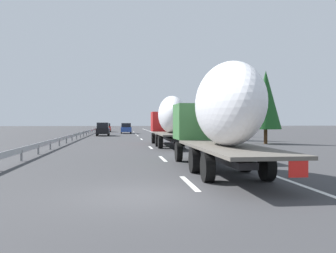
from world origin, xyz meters
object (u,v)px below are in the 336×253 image
object	(u,v)px
car_red_compact	(106,127)
car_black_suv	(103,129)
truck_lead	(170,119)
road_sign	(170,121)
truck_trailing	(220,113)
car_blue_sedan	(126,128)

from	to	relation	value
car_red_compact	car_black_suv	size ratio (longest dim) A/B	0.87
truck_lead	car_red_compact	xyz separation A→B (m)	(45.70, 7.42, -1.50)
car_black_suv	road_sign	xyz separation A→B (m)	(-0.73, -10.13, 1.18)
truck_trailing	car_black_suv	size ratio (longest dim) A/B	2.66
car_black_suv	road_sign	size ratio (longest dim) A/B	1.51
truck_trailing	car_blue_sedan	xyz separation A→B (m)	(51.55, 3.47, -1.58)
road_sign	car_blue_sedan	bearing A→B (deg)	30.36
truck_trailing	road_sign	bearing A→B (deg)	-4.39
car_blue_sedan	car_black_suv	xyz separation A→B (m)	(-10.48, 3.56, 0.05)
truck_lead	truck_trailing	world-z (taller)	truck_trailing
road_sign	truck_lead	bearing A→B (deg)	172.53
truck_trailing	car_red_compact	world-z (taller)	truck_trailing
truck_lead	car_blue_sedan	size ratio (longest dim) A/B	2.69
truck_lead	car_blue_sedan	distance (m)	35.04
truck_trailing	car_blue_sedan	size ratio (longest dim) A/B	2.69
truck_lead	car_blue_sedan	xyz separation A→B (m)	(34.84, 3.47, -1.47)
truck_lead	road_sign	size ratio (longest dim) A/B	4.00
truck_lead	car_red_compact	size ratio (longest dim) A/B	3.05
truck_trailing	car_black_suv	bearing A→B (deg)	9.71
car_blue_sedan	car_red_compact	xyz separation A→B (m)	(10.86, 3.95, -0.03)
car_red_compact	truck_trailing	bearing A→B (deg)	-173.22
truck_lead	truck_trailing	distance (m)	16.71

